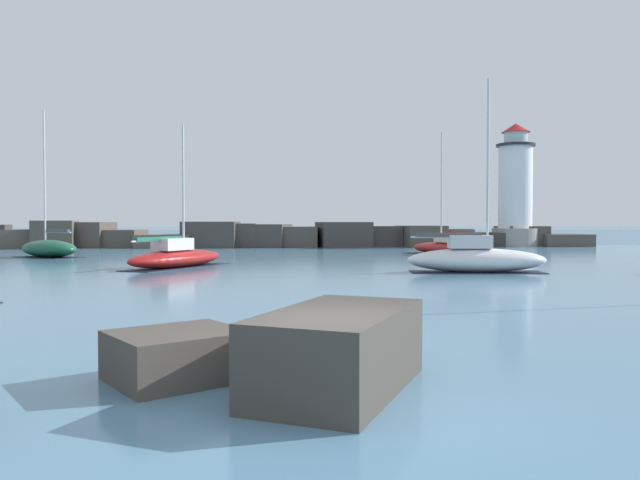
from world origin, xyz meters
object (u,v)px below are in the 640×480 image
object	(u,v)px
sailboat_moored_0	(476,258)
sailboat_moored_5	(49,248)
lighthouse	(515,194)
sailboat_moored_2	(177,257)
sailboat_moored_1	(447,247)

from	to	relation	value
sailboat_moored_0	sailboat_moored_5	world-z (taller)	sailboat_moored_5
lighthouse	sailboat_moored_5	size ratio (longest dim) A/B	1.20
lighthouse	sailboat_moored_0	world-z (taller)	lighthouse
lighthouse	sailboat_moored_0	xyz separation A→B (m)	(-15.26, -30.43, -4.56)
sailboat_moored_0	sailboat_moored_2	xyz separation A→B (m)	(-15.04, 4.95, -0.12)
sailboat_moored_0	sailboat_moored_1	distance (m)	15.96
sailboat_moored_2	sailboat_moored_5	world-z (taller)	sailboat_moored_5
sailboat_moored_2	sailboat_moored_1	bearing A→B (deg)	29.85
sailboat_moored_0	lighthouse	bearing A→B (deg)	63.37
lighthouse	sailboat_moored_0	size ratio (longest dim) A/B	1.30
lighthouse	sailboat_moored_1	xyz separation A→B (m)	(-11.78, -14.86, -4.67)
sailboat_moored_1	sailboat_moored_5	size ratio (longest dim) A/B	0.90
sailboat_moored_0	sailboat_moored_5	distance (m)	29.42
lighthouse	sailboat_moored_5	xyz separation A→B (m)	(-40.28, -14.96, -4.61)
sailboat_moored_1	sailboat_moored_2	world-z (taller)	sailboat_moored_1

